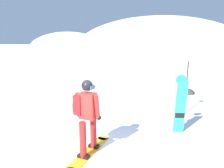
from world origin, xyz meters
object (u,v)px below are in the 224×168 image
(spare_snowboard, at_px, (180,105))
(piste_marker_near, at_px, (187,84))
(snowboarder_main, at_px, (87,115))
(rock_dark, at_px, (187,94))

(spare_snowboard, height_order, piste_marker_near, piste_marker_near)
(spare_snowboard, bearing_deg, snowboarder_main, -153.05)
(spare_snowboard, xyz_separation_m, rock_dark, (1.51, 4.55, -0.84))
(rock_dark, bearing_deg, piste_marker_near, -107.29)
(snowboarder_main, relative_size, piste_marker_near, 0.91)
(snowboarder_main, bearing_deg, rock_dark, 56.16)
(snowboarder_main, relative_size, rock_dark, 2.44)
(snowboarder_main, height_order, piste_marker_near, piste_marker_near)
(spare_snowboard, distance_m, rock_dark, 4.87)
(piste_marker_near, height_order, rock_dark, piste_marker_near)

